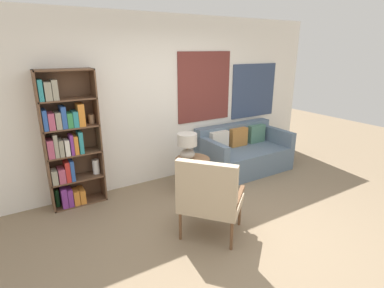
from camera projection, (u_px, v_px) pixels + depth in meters
name	position (u px, v px, depth m)	size (l,w,h in m)	color
ground_plane	(236.00, 235.00, 3.67)	(14.00, 14.00, 0.00)	#847056
wall_back	(163.00, 101.00, 4.93)	(6.40, 0.08, 2.70)	white
bookshelf	(68.00, 143.00, 4.12)	(0.74, 0.30, 1.93)	brown
armchair	(209.00, 195.00, 3.45)	(0.91, 0.92, 1.01)	brown
couch	(242.00, 153.00, 5.56)	(1.65, 0.89, 0.82)	slate
side_table	(193.00, 162.00, 4.63)	(0.54, 0.54, 0.56)	#99704C
table_lamp	(187.00, 144.00, 4.55)	(0.30, 0.30, 0.40)	#A59E93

